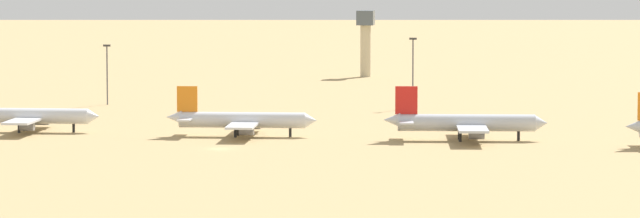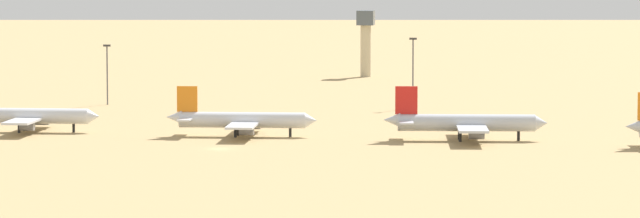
{
  "view_description": "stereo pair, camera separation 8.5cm",
  "coord_description": "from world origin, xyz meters",
  "px_view_note": "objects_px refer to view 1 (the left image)",
  "views": [
    {
      "loc": [
        65.72,
        -317.87,
        36.5
      ],
      "look_at": [
        16.38,
        21.24,
        6.0
      ],
      "focal_mm": 95.65,
      "sensor_mm": 36.0,
      "label": 1
    },
    {
      "loc": [
        65.8,
        -317.86,
        36.5
      ],
      "look_at": [
        16.38,
        21.24,
        6.0
      ],
      "focal_mm": 95.65,
      "sensor_mm": 36.0,
      "label": 2
    }
  ],
  "objects_px": {
    "parked_jet_orange_2": "(241,120)",
    "parked_jet_navy_1": "(26,116)",
    "control_tower": "(366,37)",
    "light_pole_west": "(413,68)",
    "light_pole_mid": "(107,70)",
    "parked_jet_red_3": "(465,123)"
  },
  "relations": [
    {
      "from": "control_tower",
      "to": "light_pole_west",
      "type": "distance_m",
      "value": 110.09
    },
    {
      "from": "parked_jet_orange_2",
      "to": "control_tower",
      "type": "height_order",
      "value": "control_tower"
    },
    {
      "from": "parked_jet_navy_1",
      "to": "control_tower",
      "type": "relative_size",
      "value": 1.54
    },
    {
      "from": "control_tower",
      "to": "light_pole_west",
      "type": "relative_size",
      "value": 1.19
    },
    {
      "from": "parked_jet_red_3",
      "to": "parked_jet_orange_2",
      "type": "bearing_deg",
      "value": 172.28
    },
    {
      "from": "control_tower",
      "to": "parked_jet_orange_2",
      "type": "bearing_deg",
      "value": -91.49
    },
    {
      "from": "parked_jet_orange_2",
      "to": "parked_jet_red_3",
      "type": "distance_m",
      "value": 45.84
    },
    {
      "from": "parked_jet_red_3",
      "to": "light_pole_mid",
      "type": "distance_m",
      "value": 117.06
    },
    {
      "from": "parked_jet_orange_2",
      "to": "parked_jet_navy_1",
      "type": "bearing_deg",
      "value": 173.22
    },
    {
      "from": "light_pole_west",
      "to": "light_pole_mid",
      "type": "xyz_separation_m",
      "value": [
        -76.15,
        -0.97,
        -1.12
      ]
    },
    {
      "from": "parked_jet_navy_1",
      "to": "parked_jet_red_3",
      "type": "distance_m",
      "value": 92.3
    },
    {
      "from": "parked_jet_red_3",
      "to": "light_pole_west",
      "type": "height_order",
      "value": "light_pole_west"
    },
    {
      "from": "light_pole_west",
      "to": "light_pole_mid",
      "type": "height_order",
      "value": "light_pole_west"
    },
    {
      "from": "parked_jet_navy_1",
      "to": "light_pole_west",
      "type": "xyz_separation_m",
      "value": [
        75.32,
        68.19,
        6.42
      ]
    },
    {
      "from": "parked_jet_navy_1",
      "to": "light_pole_mid",
      "type": "relative_size",
      "value": 2.09
    },
    {
      "from": "parked_jet_red_3",
      "to": "light_pole_west",
      "type": "bearing_deg",
      "value": 97.13
    },
    {
      "from": "parked_jet_red_3",
      "to": "control_tower",
      "type": "xyz_separation_m",
      "value": [
        -41.19,
        179.15,
        8.72
      ]
    },
    {
      "from": "parked_jet_red_3",
      "to": "control_tower",
      "type": "distance_m",
      "value": 184.03
    },
    {
      "from": "light_pole_mid",
      "to": "control_tower",
      "type": "bearing_deg",
      "value": 64.41
    },
    {
      "from": "parked_jet_red_3",
      "to": "parked_jet_navy_1",
      "type": "bearing_deg",
      "value": 171.64
    },
    {
      "from": "parked_jet_red_3",
      "to": "light_pole_west",
      "type": "distance_m",
      "value": 74.03
    },
    {
      "from": "control_tower",
      "to": "light_pole_mid",
      "type": "relative_size",
      "value": 1.36
    }
  ]
}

